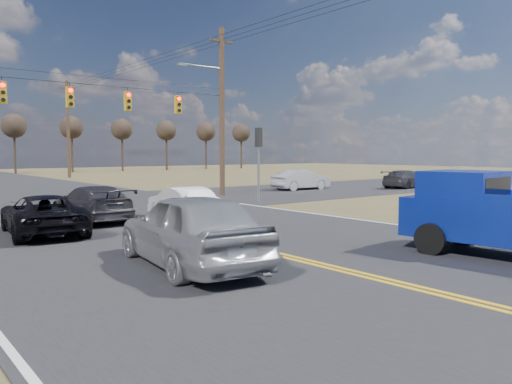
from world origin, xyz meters
TOP-DOWN VIEW (x-y plane):
  - ground at (0.00, 0.00)m, footprint 160.00×160.00m
  - road_main at (0.00, 10.00)m, footprint 14.00×120.00m
  - road_cross at (0.00, 18.00)m, footprint 120.00×12.00m
  - signal_gantry at (0.50, 17.79)m, footprint 19.60×4.83m
  - utility_poles at (0.00, 17.00)m, footprint 19.60×58.32m
  - treeline at (0.00, 26.96)m, footprint 87.00×117.80m
  - silver_suv at (-2.37, 2.88)m, footprint 2.72×5.34m
  - black_suv at (-3.72, 9.64)m, footprint 2.61×4.80m
  - white_car_queue at (1.56, 10.00)m, footprint 1.72×4.04m
  - dgrey_car_queue at (-1.35, 11.74)m, footprint 1.97×4.72m
  - cross_car_east_near at (15.99, 18.41)m, footprint 1.63×4.40m
  - cross_car_east_far at (23.26, 14.93)m, footprint 2.51×4.78m

SIDE VIEW (x-z plane):
  - ground at x=0.00m, z-range 0.00..0.00m
  - road_main at x=0.00m, z-range -0.01..0.01m
  - road_cross at x=0.00m, z-range -0.01..0.01m
  - black_suv at x=-3.72m, z-range 0.00..1.28m
  - white_car_queue at x=1.56m, z-range 0.00..1.30m
  - cross_car_east_far at x=23.26m, z-range 0.00..1.32m
  - dgrey_car_queue at x=-1.35m, z-range 0.00..1.36m
  - cross_car_east_near at x=15.99m, z-range 0.00..1.44m
  - silver_suv at x=-2.37m, z-range 0.00..1.74m
  - signal_gantry at x=0.50m, z-range 0.06..10.06m
  - utility_poles at x=0.00m, z-range 0.23..10.23m
  - treeline at x=0.00m, z-range 2.00..9.40m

